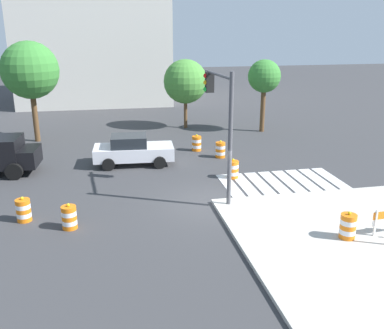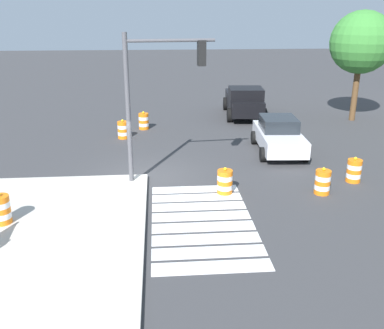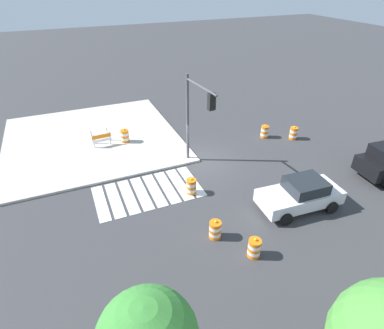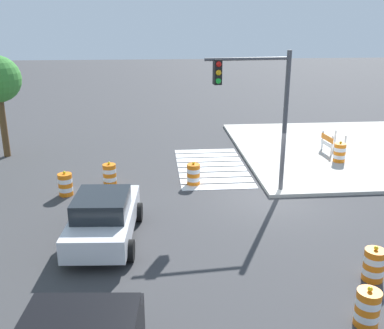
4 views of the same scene
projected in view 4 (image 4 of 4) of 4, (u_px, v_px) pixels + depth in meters
ground_plane at (269, 198)px, 17.60m from camera, size 120.00×120.00×0.00m
sidewalk_corner at (352, 150)px, 23.74m from camera, size 12.00×12.00×0.15m
crosswalk_stripes at (211, 167)px, 21.24m from camera, size 5.85×3.20×0.02m
sports_car at (104, 217)px, 14.08m from camera, size 4.41×2.36×1.63m
traffic_barrel_near_corner at (374, 265)px, 12.06m from camera, size 0.56×0.56×1.02m
traffic_barrel_crosswalk_end at (367, 308)px, 10.27m from camera, size 0.56×0.56×1.02m
traffic_barrel_median_near at (193, 174)px, 18.94m from camera, size 0.56×0.56×1.02m
traffic_barrel_median_far at (110, 174)px, 18.93m from camera, size 0.56×0.56×1.02m
traffic_barrel_far_curb at (65, 184)px, 17.80m from camera, size 0.56×0.56×1.02m
traffic_barrel_on_sidewalk at (340, 153)px, 21.43m from camera, size 0.56×0.56×1.02m
construction_barricade at (330, 141)px, 22.92m from camera, size 1.30×0.86×1.00m
traffic_light_pole at (258, 98)px, 16.79m from camera, size 0.61×3.28×5.50m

